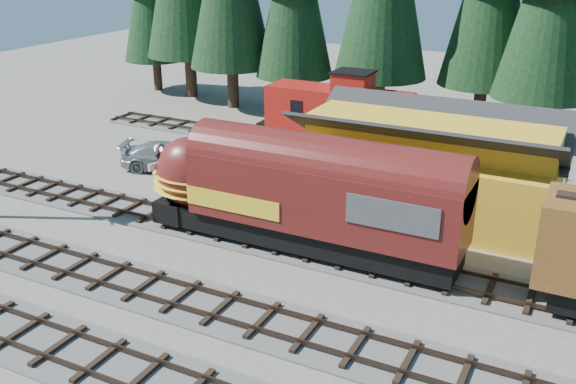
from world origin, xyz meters
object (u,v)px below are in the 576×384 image
at_px(pickup_truck_b, 169,157).
at_px(locomotive, 291,197).
at_px(pickup_truck_a, 259,185).
at_px(caboose, 339,114).
at_px(depot, 428,157).

bearing_deg(pickup_truck_b, locomotive, -136.37).
relative_size(locomotive, pickup_truck_b, 2.64).
distance_m(pickup_truck_a, pickup_truck_b, 7.36).
xyz_separation_m(locomotive, pickup_truck_a, (-4.01, 4.22, -1.58)).
bearing_deg(caboose, locomotive, -75.48).
xyz_separation_m(depot, pickup_truck_a, (-8.28, -2.28, -2.14)).
height_order(locomotive, caboose, caboose).
distance_m(depot, pickup_truck_b, 15.60).
height_order(depot, pickup_truck_b, depot).
height_order(depot, locomotive, depot).
relative_size(depot, caboose, 1.37).
bearing_deg(depot, locomotive, -123.26).
height_order(depot, pickup_truck_a, depot).
bearing_deg(pickup_truck_a, locomotive, -143.04).
distance_m(locomotive, pickup_truck_b, 12.74).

